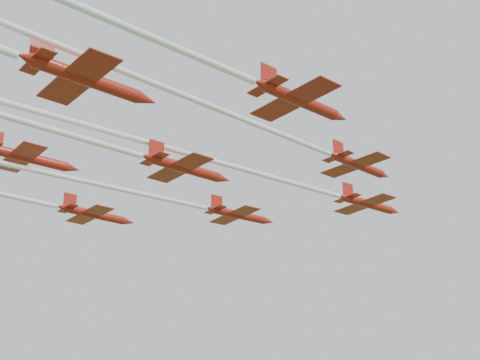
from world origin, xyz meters
The scene contains 6 objects.
jet_lead centered at (5.94, 2.99, 58.81)m, with size 26.68×64.83×2.73m.
jet_row2_left centered at (-5.97, -3.30, 56.51)m, with size 22.34×50.30×2.52m.
jet_row2_right centered at (13.66, -8.15, 58.27)m, with size 17.79×54.49×2.49m.
jet_row3_left centered at (-21.53, -12.20, 56.96)m, with size 18.84×50.50×2.65m.
jet_row3_mid centered at (-3.20, -25.06, 56.76)m, with size 24.09×65.90×2.73m.
jet_row3_right centered at (15.93, -30.93, 56.37)m, with size 21.43×60.61×2.61m.
Camera 1 is at (44.25, -61.02, 29.12)m, focal length 50.00 mm.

